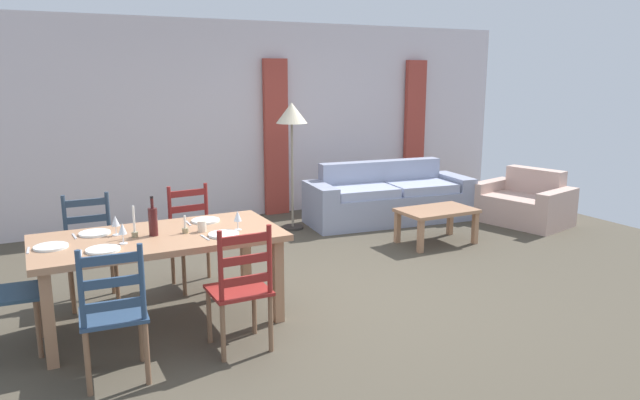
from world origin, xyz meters
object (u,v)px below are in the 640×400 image
object	(u,v)px
wine_bottle	(153,221)
armchair_upholstered	(525,204)
dining_chair_head_west	(2,291)
coffee_table	(437,214)
couch	(387,200)
standing_lamp	(292,121)
wine_glass_near_left	(123,230)
wine_glass_far_left	(115,222)
dining_chair_far_right	(194,237)
dining_chair_near_right	(241,289)
wine_glass_near_right	(238,217)
coffee_cup_primary	(202,226)
dining_chair_near_left	(114,314)
dining_table	(160,245)
dining_chair_far_left	(90,250)

from	to	relation	value
wine_bottle	armchair_upholstered	bearing A→B (deg)	12.23
dining_chair_head_west	coffee_table	world-z (taller)	dining_chair_head_west
couch	standing_lamp	world-z (taller)	standing_lamp
wine_glass_near_left	wine_glass_far_left	xyz separation A→B (m)	(-0.01, 0.27, 0.00)
wine_glass_near_left	dining_chair_far_right	bearing A→B (deg)	50.00
dining_chair_near_right	wine_glass_near_right	size ratio (longest dim) A/B	5.96
coffee_cup_primary	coffee_table	distance (m)	3.26
dining_chair_near_left	coffee_cup_primary	distance (m)	1.13
dining_chair_near_right	dining_chair_far_right	size ratio (longest dim) A/B	1.00
dining_table	wine_glass_near_right	bearing A→B (deg)	-13.46
dining_chair_far_right	couch	size ratio (longest dim) A/B	0.41
coffee_table	standing_lamp	world-z (taller)	standing_lamp
couch	wine_glass_near_left	bearing A→B (deg)	-150.08
dining_chair_far_right	coffee_table	size ratio (longest dim) A/B	1.07
dining_chair_far_left	dining_chair_near_left	bearing A→B (deg)	-90.97
wine_bottle	wine_glass_near_left	xyz separation A→B (m)	(-0.25, -0.13, -0.01)
dining_table	dining_chair_near_right	bearing A→B (deg)	-60.67
dining_chair_head_west	wine_bottle	xyz separation A→B (m)	(1.09, -0.01, 0.39)
wine_glass_far_left	armchair_upholstered	size ratio (longest dim) A/B	0.12
dining_chair_near_right	standing_lamp	xyz separation A→B (m)	(1.77, 2.99, 0.93)
dining_chair_far_left	couch	bearing A→B (deg)	17.99
dining_chair_far_right	coffee_cup_primary	bearing A→B (deg)	-99.75
dining_chair_head_west	couch	world-z (taller)	dining_chair_head_west
dining_chair_near_left	dining_chair_head_west	distance (m)	1.03
wine_glass_near_right	coffee_table	distance (m)	3.04
dining_chair_near_left	wine_glass_far_left	world-z (taller)	dining_chair_near_left
wine_glass_far_left	couch	xyz separation A→B (m)	(3.84, 1.93, -0.57)
dining_chair_near_right	dining_chair_far_right	bearing A→B (deg)	87.59
wine_glass_near_right	wine_glass_far_left	distance (m)	0.95
dining_chair_head_west	wine_glass_far_left	bearing A→B (deg)	9.25
wine_bottle	wine_glass_far_left	distance (m)	0.30
standing_lamp	wine_bottle	bearing A→B (deg)	-134.51
standing_lamp	couch	bearing A→B (deg)	-7.76
wine_glass_far_left	coffee_table	distance (m)	3.83
wine_bottle	wine_glass_far_left	bearing A→B (deg)	151.36
coffee_cup_primary	standing_lamp	size ratio (longest dim) A/B	0.05
armchair_upholstered	standing_lamp	xyz separation A→B (m)	(-2.97, 1.13, 1.16)
dining_table	dining_chair_near_left	bearing A→B (deg)	-121.06
dining_chair_near_right	coffee_table	bearing A→B (deg)	27.77
armchair_upholstered	standing_lamp	distance (m)	3.38
dining_table	dining_chair_far_left	world-z (taller)	dining_chair_far_left
dining_chair_near_left	coffee_table	world-z (taller)	dining_chair_near_left
dining_chair_near_right	coffee_table	distance (m)	3.41
dining_table	dining_chair_far_right	bearing A→B (deg)	58.65
coffee_table	wine_glass_far_left	bearing A→B (deg)	-169.16
coffee_cup_primary	armchair_upholstered	distance (m)	4.99
couch	armchair_upholstered	bearing A→B (deg)	-30.53
dining_chair_near_left	coffee_cup_primary	bearing A→B (deg)	42.08
coffee_table	armchair_upholstered	size ratio (longest dim) A/B	0.68
dining_chair_near_right	coffee_cup_primary	bearing A→B (deg)	96.85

